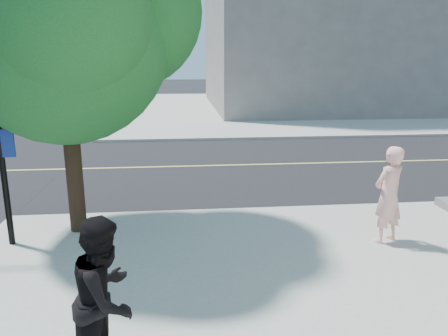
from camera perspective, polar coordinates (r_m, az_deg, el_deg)
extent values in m
plane|color=black|center=(10.01, -21.00, -6.35)|extent=(140.00, 140.00, 0.00)
cube|color=black|center=(14.21, -16.42, -0.06)|extent=(140.00, 9.00, 0.01)
cube|color=#A6A79D|center=(32.58, 13.81, 7.88)|extent=(29.00, 25.00, 0.12)
cube|color=slate|center=(33.28, 15.12, 20.13)|extent=(18.00, 16.00, 14.00)
imported|color=#F5B0A3|center=(8.23, 20.86, -3.32)|extent=(0.76, 0.65, 1.76)
imported|color=black|center=(4.71, -15.31, -16.21)|extent=(0.87, 0.99, 1.74)
cylinder|color=black|center=(8.54, -19.35, 1.97)|extent=(0.31, 0.31, 3.08)
sphere|color=#1D6125|center=(8.38, -20.52, 15.82)|extent=(3.76, 3.76, 3.76)
sphere|color=#1D6125|center=(8.74, -13.03, 19.59)|extent=(2.91, 2.91, 2.91)
sphere|color=#1D6125|center=(9.33, -25.19, 19.36)|extent=(2.74, 2.74, 2.74)
sphere|color=#1D6125|center=(7.41, -19.87, 18.22)|extent=(2.57, 2.57, 2.57)
cylinder|color=black|center=(8.28, -27.47, 2.92)|extent=(0.10, 0.10, 3.67)
cube|color=navy|center=(8.24, -27.20, 2.90)|extent=(0.39, 0.04, 0.48)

